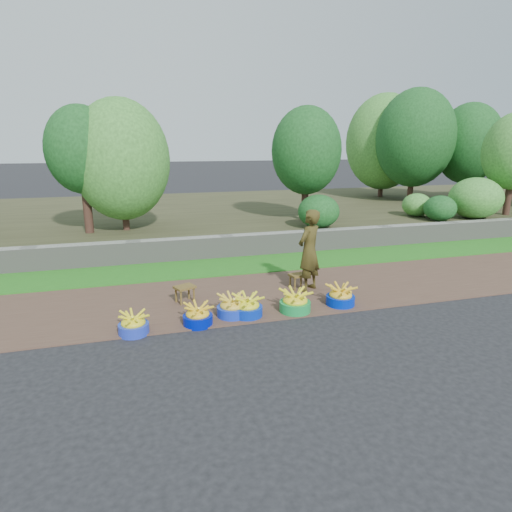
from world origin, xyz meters
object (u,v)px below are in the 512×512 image
object	(u,v)px
basin_f	(340,296)
stool_left	(185,289)
basin_d	(247,307)
basin_e	(295,302)
basin_c	(232,307)
basin_a	(133,324)
basin_b	(198,316)
stool_right	(298,277)
vendor_woman	(309,250)

from	to	relation	value
basin_f	stool_left	bearing A→B (deg)	161.63
basin_d	basin_f	bearing A→B (deg)	1.02
basin_e	basin_c	bearing A→B (deg)	174.59
basin_d	basin_a	bearing A→B (deg)	-174.57
basin_d	basin_e	bearing A→B (deg)	-2.57
basin_f	stool_left	size ratio (longest dim) A/B	1.21
basin_c	basin_d	bearing A→B (deg)	-14.83
basin_b	basin_c	world-z (taller)	basin_c
stool_left	stool_right	distance (m)	2.22
basin_d	basin_f	distance (m)	1.70
basin_d	stool_right	xyz separation A→B (m)	(1.30, 1.05, 0.08)
basin_a	basin_f	xyz separation A→B (m)	(3.51, 0.20, 0.02)
basin_e	stool_right	size ratio (longest dim) A/B	1.43
vendor_woman	basin_a	bearing A→B (deg)	-17.25
basin_a	basin_c	distance (m)	1.58
basin_a	basin_f	size ratio (longest dim) A/B	0.90
basin_d	basin_f	world-z (taller)	basin_d
basin_d	stool_left	xyz separation A→B (m)	(-0.91, 0.90, 0.09)
basin_f	basin_a	bearing A→B (deg)	-176.70
basin_c	basin_f	size ratio (longest dim) A/B	1.00
stool_left	vendor_woman	xyz separation A→B (m)	(2.37, 0.01, 0.55)
basin_c	stool_right	world-z (taller)	basin_c
basin_d	basin_b	bearing A→B (deg)	-172.29
basin_a	basin_b	size ratio (longest dim) A/B	0.97
basin_b	stool_right	size ratio (longest dim) A/B	1.26
basin_c	vendor_woman	world-z (taller)	vendor_woman
basin_b	basin_e	xyz separation A→B (m)	(1.66, 0.08, 0.02)
basin_b	basin_e	world-z (taller)	basin_e
basin_a	basin_b	world-z (taller)	basin_b
basin_f	stool_right	distance (m)	1.10
basin_d	basin_c	bearing A→B (deg)	165.17
basin_b	stool_left	bearing A→B (deg)	94.47
basin_d	basin_f	size ratio (longest dim) A/B	1.00
basin_c	basin_d	xyz separation A→B (m)	(0.24, -0.06, 0.00)
basin_b	vendor_woman	bearing A→B (deg)	24.06
basin_f	stool_right	bearing A→B (deg)	111.52
stool_left	basin_f	bearing A→B (deg)	-18.37
basin_a	basin_b	distance (m)	0.97
basin_a	stool_left	bearing A→B (deg)	50.15
basin_a	basin_e	world-z (taller)	basin_e
basin_a	basin_f	bearing A→B (deg)	3.30
basin_b	stool_left	xyz separation A→B (m)	(-0.08, 1.01, 0.10)
basin_e	stool_left	bearing A→B (deg)	151.70
basin_e	vendor_woman	bearing A→B (deg)	56.36
basin_b	vendor_woman	world-z (taller)	vendor_woman
basin_a	stool_left	world-z (taller)	basin_a
basin_b	basin_d	distance (m)	0.84
basin_b	basin_d	size ratio (longest dim) A/B	0.92
basin_e	stool_right	bearing A→B (deg)	66.26
basin_a	basin_c	world-z (taller)	basin_c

